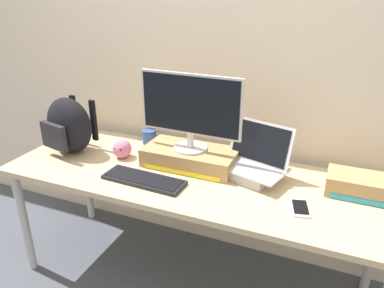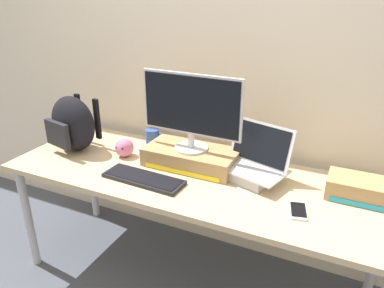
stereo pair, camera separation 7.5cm
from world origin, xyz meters
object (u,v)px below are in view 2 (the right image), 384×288
Objects in this scene: cell_phone at (298,210)px; plush_toy at (124,148)px; desktop_monitor at (191,110)px; toner_box_yellow at (191,157)px; external_keyboard at (144,179)px; toner_box_cyan at (362,189)px; open_laptop at (252,168)px; messenger_backpack at (73,124)px; coffee_mug at (153,136)px.

plush_toy is at bearing 157.09° from cell_phone.
desktop_monitor is 0.74m from cell_phone.
toner_box_yellow is 1.16× the size of external_keyboard.
toner_box_yellow is at bearing -178.42° from toner_box_cyan.
open_laptop is 1.11m from messenger_backpack.
desktop_monitor reaches higher than cell_phone.
messenger_backpack is at bearing -158.72° from open_laptop.
open_laptop is at bearing 29.98° from external_keyboard.
desktop_monitor reaches higher than external_keyboard.
external_keyboard is at bearing -64.73° from coffee_mug.
coffee_mug is 1.26m from toner_box_cyan.
desktop_monitor is 0.44m from external_keyboard.
toner_box_yellow is 0.67m from cell_phone.
external_keyboard is 1.22× the size of messenger_backpack.
cell_phone is at bearing -20.70° from open_laptop.
plush_toy is at bearing -171.76° from toner_box_yellow.
coffee_mug is (-0.72, 0.20, -0.02)m from open_laptop.
toner_box_yellow is at bearing 146.85° from cell_phone.
external_keyboard is at bearing 169.37° from cell_phone.
coffee_mug is (0.38, 0.30, -0.12)m from messenger_backpack.
external_keyboard is (-0.15, -0.27, -0.04)m from toner_box_yellow.
external_keyboard is 2.71× the size of cell_phone.
messenger_backpack is 1.13× the size of toner_box_cyan.
toner_box_cyan reaches higher than external_keyboard.
open_laptop is 1.10× the size of messenger_backpack.
cell_phone is (1.38, -0.11, -0.16)m from messenger_backpack.
messenger_backpack reaches higher than toner_box_yellow.
toner_box_yellow is at bearing 89.40° from desktop_monitor.
coffee_mug reaches higher than cell_phone.
messenger_backpack is 2.21× the size of cell_phone.
plush_toy reaches higher than toner_box_cyan.
desktop_monitor is at bearing 63.30° from external_keyboard.
toner_box_yellow is 1.61× the size of toner_box_cyan.
toner_box_yellow is 0.90× the size of desktop_monitor.
messenger_backpack is (-0.59, 0.16, 0.16)m from external_keyboard.
cell_phone is (1.00, -0.41, -0.04)m from coffee_mug.
plush_toy reaches higher than external_keyboard.
plush_toy is at bearing -170.29° from desktop_monitor.
open_laptop reaches higher than toner_box_yellow.
toner_box_yellow is 1.29× the size of open_laptop.
toner_box_yellow is 0.28m from desktop_monitor.
messenger_backpack is 3.28× the size of plush_toy.
open_laptop is (0.35, -0.01, 0.01)m from toner_box_yellow.
open_laptop is 3.61× the size of plush_toy.
desktop_monitor is 0.93m from toner_box_cyan.
toner_box_cyan is at bearing 3.70° from plush_toy.
toner_box_cyan reaches higher than cell_phone.
coffee_mug is (-0.37, 0.19, -0.01)m from toner_box_yellow.
cell_phone is 0.51× the size of toner_box_cyan.
messenger_backpack is at bearing -175.50° from toner_box_cyan.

